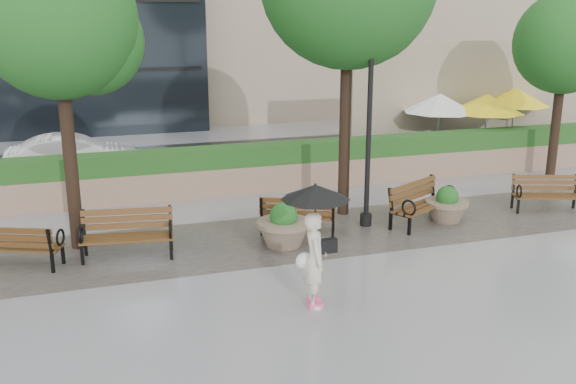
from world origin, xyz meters
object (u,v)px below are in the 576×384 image
object	(u,v)px
bench_1	(128,244)
car_right	(74,156)
planter_right	(447,207)
bench_2	(298,222)
bench_4	(547,201)
pedestrian	(315,234)
lamppost	(368,149)
bench_0	(18,255)
bench_3	(421,212)
planter_left	(284,229)

from	to	relation	value
bench_1	car_right	xyz separation A→B (m)	(-1.05, 7.61, 0.36)
planter_right	bench_2	bearing A→B (deg)	176.44
bench_2	bench_4	distance (m)	6.67
bench_2	pedestrian	xyz separation A→B (m)	(-0.93, -3.64, 1.05)
lamppost	car_right	world-z (taller)	lamppost
bench_0	bench_4	bearing A→B (deg)	-157.36
bench_1	bench_3	distance (m)	6.93
bench_2	bench_3	size ratio (longest dim) A/B	0.92
lamppost	bench_2	bearing A→B (deg)	-178.47
bench_3	bench_1	bearing A→B (deg)	153.14
bench_4	lamppost	size ratio (longest dim) A/B	0.42
bench_0	planter_right	world-z (taller)	bench_0
bench_1	planter_right	bearing A→B (deg)	9.29
bench_4	planter_right	size ratio (longest dim) A/B	1.70
planter_right	lamppost	size ratio (longest dim) A/B	0.25
planter_left	planter_right	size ratio (longest dim) A/B	1.12
pedestrian	lamppost	bearing A→B (deg)	-24.03
bench_1	bench_3	world-z (taller)	bench_3
car_right	pedestrian	distance (m)	11.61
bench_1	bench_0	bearing A→B (deg)	-175.57
bench_2	bench_1	bearing A→B (deg)	28.53
planter_left	lamppost	bearing A→B (deg)	17.41
bench_0	bench_3	xyz separation A→B (m)	(9.07, -0.02, 0.03)
bench_0	planter_right	size ratio (longest dim) A/B	1.72
planter_left	planter_right	world-z (taller)	planter_left
planter_right	lamppost	xyz separation A→B (m)	(-2.03, 0.28, 1.53)
bench_1	car_right	size ratio (longest dim) A/B	0.49
bench_4	pedestrian	bearing A→B (deg)	-137.66
bench_0	planter_right	bearing A→B (deg)	-157.04
bench_2	planter_left	distance (m)	0.88
bench_1	planter_right	size ratio (longest dim) A/B	1.84
car_right	bench_0	bearing A→B (deg)	169.51
bench_2	planter_right	size ratio (longest dim) A/B	1.73
bench_1	bench_4	xyz separation A→B (m)	(10.52, 0.05, -0.03)
bench_3	pedestrian	xyz separation A→B (m)	(-3.99, -3.40, 1.02)
bench_4	bench_1	bearing A→B (deg)	-161.07
lamppost	pedestrian	xyz separation A→B (m)	(-2.67, -3.68, -0.56)
bench_1	planter_right	world-z (taller)	bench_1
bench_3	planter_left	world-z (taller)	bench_3
planter_left	lamppost	world-z (taller)	lamppost
planter_left	planter_right	xyz separation A→B (m)	(4.33, 0.44, -0.04)
planter_right	pedestrian	xyz separation A→B (m)	(-4.70, -3.40, 0.97)
bench_2	car_right	size ratio (longest dim) A/B	0.46
bench_0	bench_2	bearing A→B (deg)	-154.87
bench_2	lamppost	distance (m)	2.37
bench_0	planter_left	bearing A→B (deg)	-161.75
bench_1	planter_right	xyz separation A→B (m)	(7.64, 0.13, 0.05)
bench_1	car_right	world-z (taller)	car_right
bench_2	lamppost	size ratio (longest dim) A/B	0.43
bench_1	planter_left	bearing A→B (deg)	2.91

